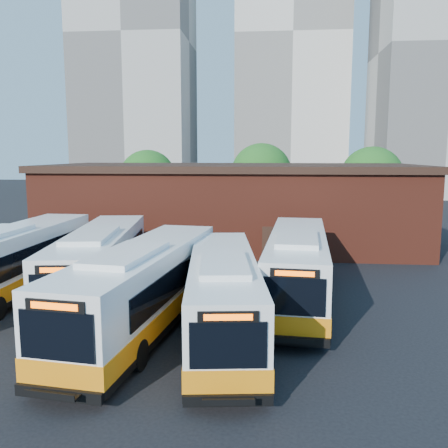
# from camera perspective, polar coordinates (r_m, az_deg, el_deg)

# --- Properties ---
(ground) EXTENTS (220.00, 220.00, 0.00)m
(ground) POSITION_cam_1_polar(r_m,az_deg,el_deg) (19.12, -3.48, -13.82)
(ground) COLOR black
(bus_farwest) EXTENTS (3.09, 13.46, 3.64)m
(bus_farwest) POSITION_cam_1_polar(r_m,az_deg,el_deg) (26.54, -23.98, -4.43)
(bus_farwest) COLOR white
(bus_farwest) RESTS_ON ground
(bus_west) EXTENTS (4.35, 13.43, 3.61)m
(bus_west) POSITION_cam_1_polar(r_m,az_deg,el_deg) (24.65, -14.66, -4.96)
(bus_west) COLOR white
(bus_west) RESTS_ON ground
(bus_midwest) EXTENTS (4.34, 13.52, 3.63)m
(bus_midwest) POSITION_cam_1_polar(r_m,az_deg,el_deg) (19.97, -9.64, -7.93)
(bus_midwest) COLOR white
(bus_midwest) RESTS_ON ground
(bus_mideast) EXTENTS (3.98, 12.57, 3.38)m
(bus_mideast) POSITION_cam_1_polar(r_m,az_deg,el_deg) (19.16, -0.13, -8.87)
(bus_mideast) COLOR white
(bus_mideast) RESTS_ON ground
(bus_east) EXTENTS (3.67, 13.18, 3.55)m
(bus_east) POSITION_cam_1_polar(r_m,az_deg,el_deg) (23.63, 8.80, -5.42)
(bus_east) COLOR white
(bus_east) RESTS_ON ground
(transit_worker) EXTENTS (0.59, 0.77, 1.88)m
(transit_worker) POSITION_cam_1_polar(r_m,az_deg,el_deg) (15.63, 2.20, -15.34)
(transit_worker) COLOR black
(transit_worker) RESTS_ON ground
(depot_building) EXTENTS (28.60, 12.60, 6.40)m
(depot_building) POSITION_cam_1_polar(r_m,az_deg,el_deg) (37.79, 1.12, 2.41)
(depot_building) COLOR maroon
(depot_building) RESTS_ON ground
(tree_west) EXTENTS (6.00, 6.00, 7.65)m
(tree_west) POSITION_cam_1_polar(r_m,az_deg,el_deg) (51.16, -9.15, 5.45)
(tree_west) COLOR #382314
(tree_west) RESTS_ON ground
(tree_mid) EXTENTS (6.56, 6.56, 8.36)m
(tree_mid) POSITION_cam_1_polar(r_m,az_deg,el_deg) (51.52, 4.52, 6.04)
(tree_mid) COLOR #382314
(tree_mid) RESTS_ON ground
(tree_east) EXTENTS (6.24, 6.24, 7.96)m
(tree_east) POSITION_cam_1_polar(r_m,az_deg,el_deg) (49.60, 17.32, 5.30)
(tree_east) COLOR #382314
(tree_east) RESTS_ON ground
(tower_left) EXTENTS (20.00, 18.00, 56.20)m
(tower_left) POSITION_cam_1_polar(r_m,az_deg,el_deg) (95.09, -10.58, 20.84)
(tower_left) COLOR #ACA89E
(tower_left) RESTS_ON ground
(tower_center) EXTENTS (22.00, 20.00, 61.20)m
(tower_center) POSITION_cam_1_polar(r_m,az_deg,el_deg) (106.10, 8.04, 20.97)
(tower_center) COLOR beige
(tower_center) RESTS_ON ground
(tower_right) EXTENTS (18.00, 18.00, 49.20)m
(tower_right) POSITION_cam_1_polar(r_m,az_deg,el_deg) (91.32, 23.91, 18.57)
(tower_right) COLOR #ACA89E
(tower_right) RESTS_ON ground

